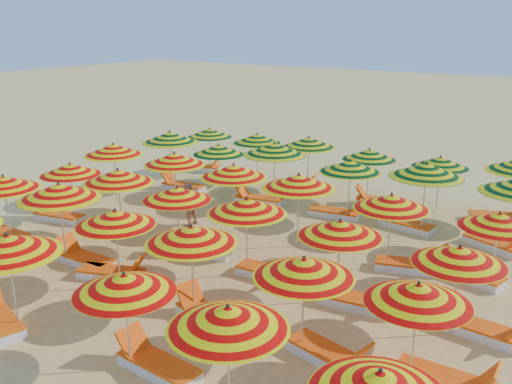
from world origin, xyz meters
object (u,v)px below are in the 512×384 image
at_px(lounger_15, 411,266).
at_px(umbrella_24, 170,137).
at_px(lounger_16, 468,274).
at_px(lounger_19, 336,213).
at_px(umbrella_4, 228,318).
at_px(umbrella_10, 304,268).
at_px(lounger_4, 4,234).
at_px(lounger_22, 202,168).
at_px(umbrella_3, 124,284).
at_px(umbrella_9, 191,235).
at_px(lounger_24, 379,201).
at_px(lounger_17, 183,186).
at_px(umbrella_22, 391,202).
at_px(lounger_25, 498,217).
at_px(lounger_20, 405,224).
at_px(umbrella_2, 7,245).
at_px(umbrella_19, 174,159).
at_px(umbrella_16, 340,229).
at_px(lounger_11, 197,251).
at_px(umbrella_6, 4,183).
at_px(lounger_21, 495,244).
at_px(lounger_23, 295,185).
at_px(umbrella_21, 299,182).
at_px(umbrella_26, 274,149).
at_px(umbrella_18, 113,150).
at_px(lounger_9, 447,381).
at_px(umbrella_5, 380,384).
at_px(lounger_5, 85,259).
at_px(umbrella_17, 459,255).
at_px(umbrella_7, 59,192).
at_px(umbrella_27, 350,166).
at_px(umbrella_31, 257,139).
at_px(lounger_10, 58,216).
at_px(umbrella_28, 426,170).
at_px(umbrella_8, 115,218).
at_px(lounger_7, 208,316).
at_px(umbrella_25, 219,150).
at_px(lounger_2, 157,365).
at_px(umbrella_13, 118,176).
at_px(lounger_8, 329,355).
at_px(umbrella_32, 309,142).
at_px(lounger_14, 484,331).
at_px(umbrella_30, 210,133).
at_px(lounger_12, 271,273).
at_px(umbrella_12, 70,169).
at_px(umbrella_33, 369,154).
at_px(umbrella_23, 499,221).
at_px(umbrella_34, 440,162).
at_px(lounger_18, 259,199).
at_px(umbrella_20, 234,171).
at_px(lounger_6, 113,273).

bearing_deg(lounger_15, umbrella_24, 149.98).
height_order(lounger_16, lounger_19, same).
bearing_deg(umbrella_4, umbrella_10, 88.64).
bearing_deg(lounger_4, lounger_22, -89.82).
distance_m(umbrella_3, lounger_4, 8.65).
distance_m(umbrella_9, lounger_24, 9.87).
xyz_separation_m(umbrella_10, lounger_17, (-9.38, 7.35, -1.68)).
relative_size(umbrella_22, lounger_25, 1.14).
bearing_deg(lounger_20, lounger_15, 119.78).
height_order(umbrella_2, umbrella_19, umbrella_2).
height_order(umbrella_16, lounger_11, umbrella_16).
distance_m(umbrella_6, lounger_21, 14.13).
relative_size(umbrella_24, lounger_23, 1.43).
height_order(umbrella_16, umbrella_21, umbrella_21).
xyz_separation_m(umbrella_26, lounger_23, (-0.40, 2.22, -1.90)).
distance_m(umbrella_18, lounger_24, 9.58).
distance_m(umbrella_16, lounger_9, 3.99).
distance_m(umbrella_6, umbrella_24, 7.02).
distance_m(umbrella_5, umbrella_18, 14.82).
height_order(lounger_5, lounger_21, same).
bearing_deg(umbrella_17, umbrella_7, -167.90).
xyz_separation_m(umbrella_27, umbrella_31, (-4.98, 2.18, -0.03)).
xyz_separation_m(umbrella_19, lounger_10, (-2.83, -2.62, -1.77)).
relative_size(umbrella_3, umbrella_22, 0.96).
bearing_deg(umbrella_28, lounger_9, -68.69).
bearing_deg(umbrella_26, umbrella_19, -130.52).
height_order(umbrella_8, lounger_7, umbrella_8).
distance_m(umbrella_25, lounger_2, 11.33).
bearing_deg(umbrella_17, umbrella_19, 164.98).
bearing_deg(umbrella_16, umbrella_17, -0.08).
xyz_separation_m(umbrella_13, lounger_8, (8.10, -2.39, -1.79)).
distance_m(umbrella_4, umbrella_28, 10.01).
relative_size(umbrella_10, umbrella_32, 0.95).
xyz_separation_m(umbrella_18, lounger_9, (13.02, -4.40, -1.79)).
distance_m(lounger_5, lounger_22, 10.20).
bearing_deg(umbrella_6, umbrella_21, 32.51).
bearing_deg(lounger_2, lounger_14, -132.07).
height_order(umbrella_30, lounger_17, umbrella_30).
distance_m(umbrella_9, lounger_12, 3.07).
distance_m(lounger_7, lounger_16, 6.76).
distance_m(lounger_9, lounger_15, 5.01).
height_order(umbrella_9, lounger_12, umbrella_9).
bearing_deg(umbrella_12, lounger_17, 84.01).
bearing_deg(umbrella_33, lounger_21, -23.34).
bearing_deg(umbrella_3, umbrella_21, 93.21).
distance_m(umbrella_3, umbrella_23, 8.81).
height_order(umbrella_26, umbrella_34, umbrella_26).
height_order(umbrella_24, lounger_18, umbrella_24).
bearing_deg(umbrella_20, umbrella_33, 64.94).
bearing_deg(umbrella_10, lounger_6, 176.78).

